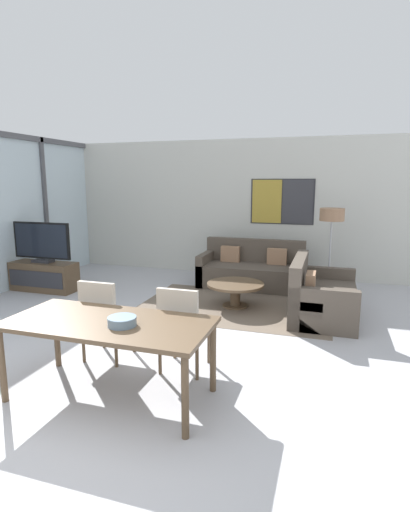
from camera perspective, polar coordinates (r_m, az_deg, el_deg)
The scene contains 13 objects.
ground_plane at distance 3.62m, azimuth -22.47°, elevation -22.79°, with size 24.00×24.00×0.00m, color #B2B2B7.
wall_back at distance 8.45m, azimuth 3.77°, elevation 6.88°, with size 7.95×0.09×2.80m.
area_rug at distance 6.38m, azimuth 4.32°, elevation -7.16°, with size 2.96×1.99×0.01m.
tv_console at distance 7.78m, azimuth -21.99°, elevation -2.71°, with size 1.21×0.45×0.52m.
television at distance 7.67m, azimuth -22.30°, elevation 1.79°, with size 1.15×0.20×0.72m.
sofa_main at distance 7.59m, azimuth 6.72°, elevation -2.17°, with size 1.91×0.89×0.86m.
sofa_side at distance 6.06m, azimuth 15.85°, elevation -5.80°, with size 0.89×1.50×0.86m.
coffee_table at distance 6.30m, azimuth 4.36°, elevation -4.71°, with size 0.89×0.89×0.38m.
dining_table at distance 3.72m, azimuth -13.60°, elevation -9.99°, with size 1.85×0.86×0.72m.
dining_chair_left at distance 4.51m, azimuth -14.21°, elevation -8.21°, with size 0.46×0.46×0.92m.
dining_chair_centre at distance 4.12m, azimuth -3.29°, elevation -9.71°, with size 0.46×0.46×0.92m.
fruit_bowl at distance 3.54m, azimuth -11.76°, elevation -9.03°, with size 0.25×0.25×0.08m.
floor_lamp at distance 7.35m, azimuth 17.66°, elevation 5.04°, with size 0.42×0.42×1.49m.
Camera 1 is at (2.06, -2.26, 1.94)m, focal length 28.00 mm.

